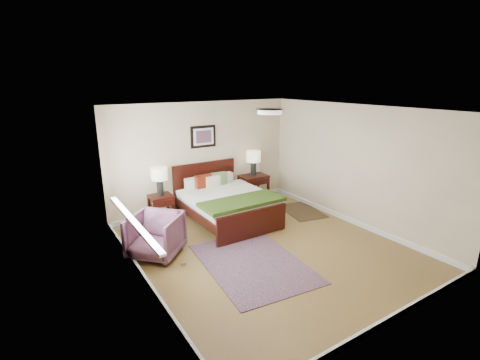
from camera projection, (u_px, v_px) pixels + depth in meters
The scene contains 18 objects.
floor at pixel (266, 248), 6.37m from camera, with size 5.00×5.00×0.00m, color olive.
back_wall at pixel (203, 157), 8.05m from camera, with size 4.50×0.04×2.50m, color beige.
front_wall at pixel (399, 234), 4.00m from camera, with size 4.50×0.04×2.50m, color beige.
left_wall at pixel (139, 207), 4.86m from camera, with size 0.04×5.00×2.50m, color beige.
right_wall at pixel (355, 166), 7.18m from camera, with size 0.04×5.00×2.50m, color beige.
ceiling at pixel (270, 109), 5.68m from camera, with size 4.50×5.00×0.02m, color white.
window at pixel (129, 185), 5.42m from camera, with size 0.11×2.72×1.32m.
door at pixel (195, 274), 3.50m from camera, with size 0.06×1.00×2.18m.
ceil_fixture at pixel (270, 111), 5.69m from camera, with size 0.44×0.44×0.08m.
bed at pixel (226, 199), 7.44m from camera, with size 1.70×2.05×1.11m.
wall_art at pixel (203, 137), 7.90m from camera, with size 0.62×0.05×0.50m.
nightstand_left at pixel (161, 201), 7.47m from camera, with size 0.48×0.44×0.58m.
nightstand_right at pixel (254, 186), 8.74m from camera, with size 0.67×0.50×0.67m.
lamp_left at pixel (159, 176), 7.33m from camera, with size 0.35×0.35×0.61m.
lamp_right at pixel (254, 158), 8.56m from camera, with size 0.35×0.35×0.61m.
armchair at pixel (155, 236), 5.98m from camera, with size 0.81×0.83×0.76m, color #5C3343.
rug_persian at pixel (253, 263), 5.82m from camera, with size 1.52×2.15×0.01m, color #0E0B3B.
rug_navy at pixel (302, 211), 8.13m from camera, with size 0.75×1.13×0.01m, color black.
Camera 1 is at (-3.52, -4.61, 2.96)m, focal length 26.00 mm.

